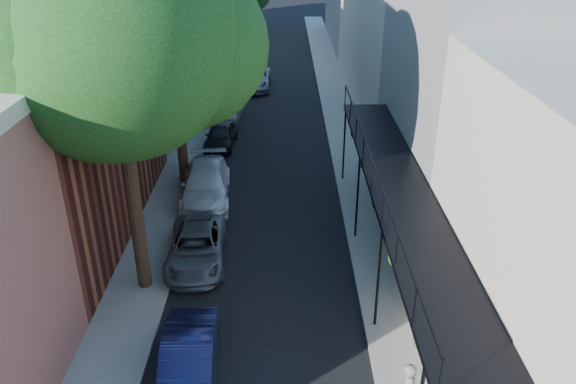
{
  "coord_description": "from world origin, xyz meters",
  "views": [
    {
      "loc": [
        0.7,
        -4.87,
        10.83
      ],
      "look_at": [
        0.8,
        11.25,
        2.8
      ],
      "focal_mm": 35.0,
      "sensor_mm": 36.0,
      "label": 1
    }
  ],
  "objects_px": {
    "oak_mid": "(181,19)",
    "parked_car_d": "(206,184)",
    "parked_car_e": "(221,135)",
    "parked_car_g": "(254,79)",
    "parked_car_b": "(188,362)",
    "oak_near": "(131,38)",
    "parked_car_f": "(228,109)",
    "parked_car_c": "(197,248)"
  },
  "relations": [
    {
      "from": "oak_mid",
      "to": "parked_car_d",
      "type": "bearing_deg",
      "value": -67.66
    },
    {
      "from": "parked_car_e",
      "to": "parked_car_g",
      "type": "distance_m",
      "value": 10.81
    },
    {
      "from": "parked_car_b",
      "to": "parked_car_d",
      "type": "relative_size",
      "value": 0.79
    },
    {
      "from": "parked_car_e",
      "to": "parked_car_d",
      "type": "bearing_deg",
      "value": -87.14
    },
    {
      "from": "oak_near",
      "to": "parked_car_e",
      "type": "xyz_separation_m",
      "value": [
        0.77,
        11.98,
        -7.27
      ]
    },
    {
      "from": "parked_car_f",
      "to": "parked_car_b",
      "type": "bearing_deg",
      "value": -85.77
    },
    {
      "from": "parked_car_g",
      "to": "parked_car_e",
      "type": "bearing_deg",
      "value": -95.01
    },
    {
      "from": "parked_car_f",
      "to": "parked_car_g",
      "type": "relative_size",
      "value": 0.85
    },
    {
      "from": "parked_car_c",
      "to": "parked_car_b",
      "type": "bearing_deg",
      "value": -87.2
    },
    {
      "from": "oak_near",
      "to": "parked_car_f",
      "type": "height_order",
      "value": "oak_near"
    },
    {
      "from": "parked_car_b",
      "to": "parked_car_g",
      "type": "relative_size",
      "value": 0.8
    },
    {
      "from": "parked_car_c",
      "to": "parked_car_d",
      "type": "height_order",
      "value": "parked_car_d"
    },
    {
      "from": "oak_mid",
      "to": "parked_car_d",
      "type": "distance_m",
      "value": 6.71
    },
    {
      "from": "oak_mid",
      "to": "parked_car_c",
      "type": "xyz_separation_m",
      "value": [
        1.09,
        -6.76,
        -6.48
      ]
    },
    {
      "from": "parked_car_d",
      "to": "parked_car_b",
      "type": "bearing_deg",
      "value": -89.65
    },
    {
      "from": "parked_car_d",
      "to": "oak_near",
      "type": "bearing_deg",
      "value": -101.6
    },
    {
      "from": "parked_car_e",
      "to": "parked_car_g",
      "type": "xyz_separation_m",
      "value": [
        1.19,
        10.75,
        0.05
      ]
    },
    {
      "from": "oak_near",
      "to": "parked_car_f",
      "type": "bearing_deg",
      "value": 87.27
    },
    {
      "from": "oak_near",
      "to": "parked_car_d",
      "type": "bearing_deg",
      "value": 82.69
    },
    {
      "from": "parked_car_c",
      "to": "parked_car_g",
      "type": "height_order",
      "value": "parked_car_g"
    },
    {
      "from": "oak_mid",
      "to": "parked_car_g",
      "type": "distance_m",
      "value": 16.21
    },
    {
      "from": "oak_near",
      "to": "parked_car_b",
      "type": "xyz_separation_m",
      "value": [
        1.6,
        -4.33,
        -7.25
      ]
    },
    {
      "from": "parked_car_d",
      "to": "parked_car_e",
      "type": "relative_size",
      "value": 1.35
    },
    {
      "from": "parked_car_b",
      "to": "parked_car_d",
      "type": "distance_m",
      "value": 10.34
    },
    {
      "from": "oak_near",
      "to": "parked_car_g",
      "type": "xyz_separation_m",
      "value": [
        1.97,
        22.72,
        -7.22
      ]
    },
    {
      "from": "oak_near",
      "to": "parked_car_b",
      "type": "bearing_deg",
      "value": -69.67
    },
    {
      "from": "parked_car_c",
      "to": "parked_car_f",
      "type": "distance_m",
      "value": 14.88
    },
    {
      "from": "oak_mid",
      "to": "parked_car_d",
      "type": "xyz_separation_m",
      "value": [
        0.82,
        -1.99,
        -6.36
      ]
    },
    {
      "from": "parked_car_g",
      "to": "oak_near",
      "type": "bearing_deg",
      "value": -93.62
    },
    {
      "from": "oak_mid",
      "to": "parked_car_c",
      "type": "relative_size",
      "value": 2.47
    },
    {
      "from": "oak_near",
      "to": "parked_car_b",
      "type": "relative_size",
      "value": 3.0
    },
    {
      "from": "parked_car_b",
      "to": "parked_car_c",
      "type": "height_order",
      "value": "parked_car_b"
    },
    {
      "from": "oak_mid",
      "to": "parked_car_c",
      "type": "distance_m",
      "value": 9.43
    },
    {
      "from": "parked_car_c",
      "to": "parked_car_f",
      "type": "bearing_deg",
      "value": 88.04
    },
    {
      "from": "oak_mid",
      "to": "parked_car_f",
      "type": "relative_size",
      "value": 2.51
    },
    {
      "from": "parked_car_c",
      "to": "parked_car_d",
      "type": "xyz_separation_m",
      "value": [
        -0.27,
        4.77,
        0.12
      ]
    },
    {
      "from": "oak_mid",
      "to": "parked_car_g",
      "type": "relative_size",
      "value": 2.14
    },
    {
      "from": "parked_car_d",
      "to": "oak_mid",
      "type": "bearing_deg",
      "value": 108.05
    },
    {
      "from": "parked_car_f",
      "to": "oak_near",
      "type": "bearing_deg",
      "value": -90.85
    },
    {
      "from": "oak_near",
      "to": "oak_mid",
      "type": "distance_m",
      "value": 8.01
    },
    {
      "from": "parked_car_d",
      "to": "parked_car_f",
      "type": "height_order",
      "value": "parked_car_d"
    },
    {
      "from": "parked_car_f",
      "to": "parked_car_c",
      "type": "bearing_deg",
      "value": -87.07
    }
  ]
}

